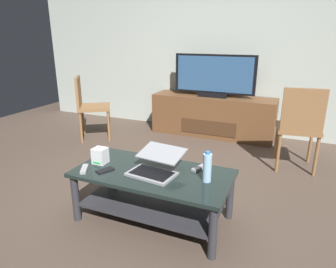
{
  "coord_description": "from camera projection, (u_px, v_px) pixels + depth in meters",
  "views": [
    {
      "loc": [
        1.11,
        -2.17,
        1.45
      ],
      "look_at": [
        0.06,
        0.26,
        0.58
      ],
      "focal_mm": 32.3,
      "sensor_mm": 36.0,
      "label": 1
    }
  ],
  "objects": [
    {
      "name": "ground_plane",
      "position": [
        151.0,
        201.0,
        2.77
      ],
      "size": [
        7.68,
        7.68,
        0.0
      ],
      "primitive_type": "plane",
      "color": "#4C3D33"
    },
    {
      "name": "back_wall",
      "position": [
        223.0,
        38.0,
        4.44
      ],
      "size": [
        6.4,
        0.12,
        2.8
      ],
      "primitive_type": "cube",
      "color": "#A8B2A8",
      "rests_on": "ground"
    },
    {
      "name": "coffee_table",
      "position": [
        153.0,
        187.0,
        2.41
      ],
      "size": [
        1.23,
        0.62,
        0.43
      ],
      "color": "black",
      "rests_on": "ground"
    },
    {
      "name": "media_cabinet",
      "position": [
        213.0,
        116.0,
        4.51
      ],
      "size": [
        1.79,
        0.48,
        0.59
      ],
      "color": "brown",
      "rests_on": "ground"
    },
    {
      "name": "television",
      "position": [
        214.0,
        77.0,
        4.31
      ],
      "size": [
        1.17,
        0.2,
        0.6
      ],
      "color": "black",
      "rests_on": "media_cabinet"
    },
    {
      "name": "dining_chair",
      "position": [
        300.0,
        125.0,
        3.25
      ],
      "size": [
        0.49,
        0.49,
        0.94
      ],
      "color": "brown",
      "rests_on": "ground"
    },
    {
      "name": "side_chair",
      "position": [
        88.0,
        104.0,
        4.31
      ],
      "size": [
        0.61,
        0.61,
        0.9
      ],
      "color": "brown",
      "rests_on": "ground"
    },
    {
      "name": "laptop",
      "position": [
        156.0,
        165.0,
        2.35
      ],
      "size": [
        0.4,
        0.42,
        0.17
      ],
      "color": "gray",
      "rests_on": "coffee_table"
    },
    {
      "name": "router_box",
      "position": [
        100.0,
        156.0,
        2.52
      ],
      "size": [
        0.11,
        0.11,
        0.13
      ],
      "color": "silver",
      "rests_on": "coffee_table"
    },
    {
      "name": "water_bottle_near",
      "position": [
        207.0,
        167.0,
        2.19
      ],
      "size": [
        0.06,
        0.06,
        0.23
      ],
      "color": "#99C6E5",
      "rests_on": "coffee_table"
    },
    {
      "name": "cell_phone",
      "position": [
        105.0,
        170.0,
        2.39
      ],
      "size": [
        0.13,
        0.16,
        0.01
      ],
      "primitive_type": "cube",
      "rotation": [
        0.0,
        0.0,
        -0.49
      ],
      "color": "black",
      "rests_on": "coffee_table"
    },
    {
      "name": "tv_remote",
      "position": [
        200.0,
        168.0,
        2.42
      ],
      "size": [
        0.1,
        0.17,
        0.02
      ],
      "primitive_type": "cube",
      "rotation": [
        0.0,
        0.0,
        -0.37
      ],
      "color": "#99999E",
      "rests_on": "coffee_table"
    },
    {
      "name": "soundbar_remote",
      "position": [
        84.0,
        169.0,
        2.4
      ],
      "size": [
        0.12,
        0.16,
        0.02
      ],
      "primitive_type": "cube",
      "rotation": [
        0.0,
        0.0,
        0.51
      ],
      "color": "#99999E",
      "rests_on": "coffee_table"
    }
  ]
}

